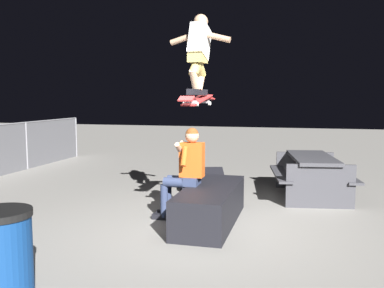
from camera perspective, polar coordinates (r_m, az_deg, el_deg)
ground_plane at (r=5.92m, az=1.71°, el=-11.32°), size 40.00×40.00×0.00m
ledge_box_main at (r=6.10m, az=2.52°, el=-8.24°), size 1.97×0.70×0.52m
person_sitting_on_ledge at (r=6.17m, az=-0.98°, el=-3.30°), size 0.59×0.75×1.36m
skateboard at (r=5.90m, az=0.75°, el=5.93°), size 1.03×0.29×0.16m
skater_airborne at (r=5.99m, az=0.94°, el=12.52°), size 0.63×0.89×1.12m
kicker_ramp at (r=8.37m, az=1.52°, el=-5.56°), size 1.43×1.23×0.44m
picnic_table_back at (r=7.89m, az=15.88°, el=-3.38°), size 1.89×1.59×0.75m
trash_bin at (r=4.19m, az=-24.31°, el=-13.52°), size 0.55×0.55×0.82m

